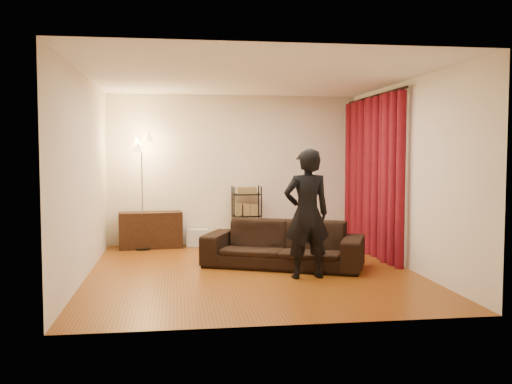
{
  "coord_description": "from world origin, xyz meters",
  "views": [
    {
      "loc": [
        -1.04,
        -7.82,
        1.67
      ],
      "look_at": [
        0.1,
        0.3,
        1.1
      ],
      "focal_mm": 40.0,
      "sensor_mm": 36.0,
      "label": 1
    }
  ],
  "objects": [
    {
      "name": "ceiling",
      "position": [
        0.0,
        0.0,
        2.7
      ],
      "size": [
        5.0,
        5.0,
        0.0
      ],
      "primitive_type": "plane",
      "rotation": [
        3.14,
        0.0,
        0.0
      ],
      "color": "white",
      "rests_on": "ground"
    },
    {
      "name": "media_cabinet",
      "position": [
        -1.49,
        2.23,
        0.32
      ],
      "size": [
        1.12,
        0.52,
        0.63
      ],
      "primitive_type": "cube",
      "rotation": [
        0.0,
        0.0,
        0.11
      ],
      "color": "#311B0E",
      "rests_on": "ground"
    },
    {
      "name": "wall_front",
      "position": [
        0.0,
        -2.5,
        1.35
      ],
      "size": [
        5.0,
        0.0,
        5.0
      ],
      "primitive_type": "plane",
      "rotation": [
        -1.57,
        0.0,
        0.0
      ],
      "color": "silver",
      "rests_on": "ground"
    },
    {
      "name": "curtain",
      "position": [
        2.13,
        1.12,
        1.28
      ],
      "size": [
        0.22,
        2.65,
        2.55
      ],
      "primitive_type": null,
      "color": "maroon",
      "rests_on": "ground"
    },
    {
      "name": "wall_right",
      "position": [
        2.25,
        0.0,
        1.35
      ],
      "size": [
        0.0,
        5.0,
        5.0
      ],
      "primitive_type": "plane",
      "rotation": [
        1.57,
        0.0,
        -1.57
      ],
      "color": "silver",
      "rests_on": "ground"
    },
    {
      "name": "wall_back",
      "position": [
        0.0,
        2.5,
        1.35
      ],
      "size": [
        5.0,
        0.0,
        5.0
      ],
      "primitive_type": "plane",
      "rotation": [
        1.57,
        0.0,
        0.0
      ],
      "color": "silver",
      "rests_on": "ground"
    },
    {
      "name": "curtain_rod",
      "position": [
        2.15,
        1.12,
        2.58
      ],
      "size": [
        0.04,
        2.65,
        0.04
      ],
      "primitive_type": "cylinder",
      "rotation": [
        1.57,
        0.0,
        0.0
      ],
      "color": "black",
      "rests_on": "wall_right"
    },
    {
      "name": "sofa",
      "position": [
        0.5,
        0.28,
        0.33
      ],
      "size": [
        2.46,
        1.72,
        0.67
      ],
      "primitive_type": "imported",
      "rotation": [
        0.0,
        0.0,
        -0.41
      ],
      "color": "black",
      "rests_on": "ground"
    },
    {
      "name": "person",
      "position": [
        0.67,
        -0.48,
        0.86
      ],
      "size": [
        0.66,
        0.47,
        1.72
      ],
      "primitive_type": "imported",
      "rotation": [
        0.0,
        0.0,
        3.23
      ],
      "color": "black",
      "rests_on": "ground"
    },
    {
      "name": "wall_left",
      "position": [
        -2.25,
        0.0,
        1.35
      ],
      "size": [
        0.0,
        5.0,
        5.0
      ],
      "primitive_type": "plane",
      "rotation": [
        1.57,
        0.0,
        1.57
      ],
      "color": "silver",
      "rests_on": "ground"
    },
    {
      "name": "floor",
      "position": [
        0.0,
        0.0,
        0.0
      ],
      "size": [
        5.0,
        5.0,
        0.0
      ],
      "primitive_type": "plane",
      "color": "brown",
      "rests_on": "ground"
    },
    {
      "name": "floor_lamp",
      "position": [
        -1.62,
        2.08,
        0.98
      ],
      "size": [
        0.42,
        0.42,
        1.97
      ],
      "primitive_type": null,
      "rotation": [
        0.0,
        0.0,
        -0.2
      ],
      "color": "silver",
      "rests_on": "ground"
    },
    {
      "name": "wire_shelf",
      "position": [
        0.2,
        2.26,
        0.53
      ],
      "size": [
        0.54,
        0.43,
        1.07
      ],
      "primitive_type": null,
      "rotation": [
        0.0,
        0.0,
        -0.19
      ],
      "color": "black",
      "rests_on": "ground"
    },
    {
      "name": "storage_boxes",
      "position": [
        -0.68,
        2.31,
        0.16
      ],
      "size": [
        0.4,
        0.34,
        0.31
      ],
      "primitive_type": null,
      "rotation": [
        0.0,
        0.0,
        -0.1
      ],
      "color": "beige",
      "rests_on": "ground"
    }
  ]
}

